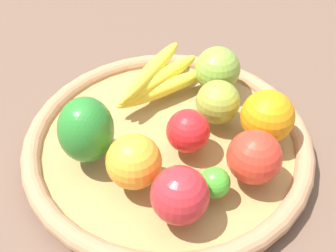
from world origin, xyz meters
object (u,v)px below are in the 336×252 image
banana_bunch (158,79)px  apple_2 (254,157)px  apple_0 (188,131)px  apple_3 (218,102)px  apple_4 (218,69)px  orange_0 (134,162)px  apple_1 (180,195)px  orange_1 (267,117)px  lime_0 (215,183)px  bell_pepper (86,130)px

banana_bunch → apple_2: (-0.05, 0.23, 0.01)m
apple_0 → apple_3: (-0.07, -0.04, 0.00)m
apple_4 → apple_2: size_ratio=1.00×
banana_bunch → apple_4: apple_4 is taller
orange_0 → apple_1: same height
apple_0 → orange_1: bearing=168.6°
lime_0 → orange_0: bearing=-33.9°
apple_4 → bell_pepper: (0.25, 0.07, 0.01)m
orange_1 → apple_1: size_ratio=1.06×
apple_4 → bell_pepper: bell_pepper is taller
apple_2 → orange_0: bearing=-19.3°
banana_bunch → apple_4: bearing=163.0°
orange_0 → orange_1: 0.21m
banana_bunch → apple_3: 0.12m
apple_2 → apple_1: bearing=9.8°
apple_0 → lime_0: apple_0 is taller
lime_0 → apple_0: bearing=-91.4°
banana_bunch → apple_0: bearing=86.8°
orange_0 → apple_3: orange_0 is taller
orange_0 → apple_1: bearing=115.3°
apple_1 → apple_3: size_ratio=1.10×
apple_0 → orange_0: bearing=18.3°
bell_pepper → apple_0: bearing=-80.6°
orange_0 → apple_2: 0.17m
apple_1 → apple_2: bearing=-170.2°
bell_pepper → lime_0: bearing=-108.5°
orange_1 → lime_0: 0.14m
apple_4 → apple_3: (0.04, 0.07, -0.00)m
banana_bunch → lime_0: (0.01, 0.23, -0.00)m
banana_bunch → apple_4: 0.10m
orange_0 → apple_0: orange_0 is taller
lime_0 → apple_2: 0.07m
apple_2 → apple_3: (-0.01, -0.13, -0.00)m
apple_4 → apple_2: 0.20m
apple_0 → bell_pepper: (0.14, -0.04, 0.02)m
bell_pepper → orange_1: bearing=-78.4°
bell_pepper → apple_1: size_ratio=1.31×
bell_pepper → apple_3: size_ratio=1.44×
apple_4 → lime_0: 0.23m
orange_0 → orange_1: bearing=-178.1°
apple_2 → apple_3: size_ratio=1.10×
orange_1 → apple_0: (0.12, -0.02, -0.01)m
orange_0 → apple_2: same height
orange_0 → apple_0: 0.10m
apple_0 → bell_pepper: bearing=-16.4°
orange_0 → apple_1: (-0.04, 0.08, -0.00)m
apple_4 → apple_3: 0.08m
lime_0 → apple_1: 0.06m
lime_0 → apple_1: bearing=13.0°
apple_2 → apple_3: 0.13m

